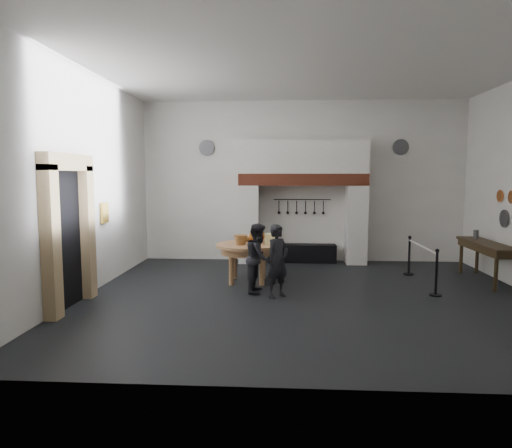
# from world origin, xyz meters

# --- Properties ---
(floor) EXTENTS (9.00, 8.00, 0.02)m
(floor) POSITION_xyz_m (0.00, 0.00, 0.00)
(floor) COLOR black
(floor) RESTS_ON ground
(ceiling) EXTENTS (9.00, 8.00, 0.02)m
(ceiling) POSITION_xyz_m (0.00, 0.00, 4.50)
(ceiling) COLOR silver
(ceiling) RESTS_ON wall_back
(wall_back) EXTENTS (9.00, 0.02, 4.50)m
(wall_back) POSITION_xyz_m (0.00, 4.00, 2.25)
(wall_back) COLOR white
(wall_back) RESTS_ON floor
(wall_front) EXTENTS (9.00, 0.02, 4.50)m
(wall_front) POSITION_xyz_m (0.00, -4.00, 2.25)
(wall_front) COLOR white
(wall_front) RESTS_ON floor
(wall_left) EXTENTS (0.02, 8.00, 4.50)m
(wall_left) POSITION_xyz_m (-4.50, 0.00, 2.25)
(wall_left) COLOR white
(wall_left) RESTS_ON floor
(chimney_pier_left) EXTENTS (0.55, 0.70, 2.15)m
(chimney_pier_left) POSITION_xyz_m (-1.48, 3.65, 1.07)
(chimney_pier_left) COLOR silver
(chimney_pier_left) RESTS_ON floor
(chimney_pier_right) EXTENTS (0.55, 0.70, 2.15)m
(chimney_pier_right) POSITION_xyz_m (1.48, 3.65, 1.07)
(chimney_pier_right) COLOR silver
(chimney_pier_right) RESTS_ON floor
(hearth_brick_band) EXTENTS (3.50, 0.72, 0.32)m
(hearth_brick_band) POSITION_xyz_m (0.00, 3.65, 2.31)
(hearth_brick_band) COLOR #9E442B
(hearth_brick_band) RESTS_ON chimney_pier_left
(chimney_hood) EXTENTS (3.50, 0.70, 0.90)m
(chimney_hood) POSITION_xyz_m (0.00, 3.65, 2.92)
(chimney_hood) COLOR silver
(chimney_hood) RESTS_ON hearth_brick_band
(iron_range) EXTENTS (1.90, 0.45, 0.50)m
(iron_range) POSITION_xyz_m (0.00, 3.72, 0.25)
(iron_range) COLOR black
(iron_range) RESTS_ON floor
(utensil_rail) EXTENTS (1.60, 0.02, 0.02)m
(utensil_rail) POSITION_xyz_m (0.00, 3.92, 1.75)
(utensil_rail) COLOR black
(utensil_rail) RESTS_ON wall_back
(door_recess) EXTENTS (0.04, 1.10, 2.50)m
(door_recess) POSITION_xyz_m (-4.47, -1.00, 1.25)
(door_recess) COLOR black
(door_recess) RESTS_ON floor
(door_jamb_near) EXTENTS (0.22, 0.30, 2.60)m
(door_jamb_near) POSITION_xyz_m (-4.38, -1.70, 1.30)
(door_jamb_near) COLOR tan
(door_jamb_near) RESTS_ON floor
(door_jamb_far) EXTENTS (0.22, 0.30, 2.60)m
(door_jamb_far) POSITION_xyz_m (-4.38, -0.30, 1.30)
(door_jamb_far) COLOR tan
(door_jamb_far) RESTS_ON floor
(door_lintel) EXTENTS (0.22, 1.70, 0.30)m
(door_lintel) POSITION_xyz_m (-4.38, -1.00, 2.65)
(door_lintel) COLOR tan
(door_lintel) RESTS_ON door_jamb_near
(wall_plaque) EXTENTS (0.05, 0.34, 0.44)m
(wall_plaque) POSITION_xyz_m (-4.45, 0.80, 1.60)
(wall_plaque) COLOR gold
(wall_plaque) RESTS_ON wall_left
(work_table) EXTENTS (1.83, 1.83, 0.07)m
(work_table) POSITION_xyz_m (-1.33, 1.22, 0.84)
(work_table) COLOR tan
(work_table) RESTS_ON floor
(pumpkin) EXTENTS (0.36, 0.36, 0.31)m
(pumpkin) POSITION_xyz_m (-1.13, 1.32, 1.03)
(pumpkin) COLOR #C3591B
(pumpkin) RESTS_ON work_table
(cheese_block_big) EXTENTS (0.22, 0.22, 0.24)m
(cheese_block_big) POSITION_xyz_m (-0.83, 1.17, 0.99)
(cheese_block_big) COLOR #F5EB92
(cheese_block_big) RESTS_ON work_table
(cheese_block_small) EXTENTS (0.18, 0.18, 0.20)m
(cheese_block_small) POSITION_xyz_m (-0.85, 1.47, 0.97)
(cheese_block_small) COLOR #D9D782
(cheese_block_small) RESTS_ON work_table
(wicker_basket) EXTENTS (0.41, 0.41, 0.22)m
(wicker_basket) POSITION_xyz_m (-1.48, 1.07, 0.98)
(wicker_basket) COLOR olive
(wicker_basket) RESTS_ON work_table
(bread_loaf) EXTENTS (0.31, 0.18, 0.13)m
(bread_loaf) POSITION_xyz_m (-1.43, 1.57, 0.94)
(bread_loaf) COLOR #A27A39
(bread_loaf) RESTS_ON work_table
(visitor_near) EXTENTS (0.63, 0.62, 1.46)m
(visitor_near) POSITION_xyz_m (-0.63, -0.06, 0.73)
(visitor_near) COLOR black
(visitor_near) RESTS_ON floor
(visitor_far) EXTENTS (0.61, 0.75, 1.43)m
(visitor_far) POSITION_xyz_m (-1.03, 0.34, 0.72)
(visitor_far) COLOR black
(visitor_far) RESTS_ON floor
(side_table) EXTENTS (0.55, 2.20, 0.06)m
(side_table) POSITION_xyz_m (4.10, 1.58, 0.87)
(side_table) COLOR #322412
(side_table) RESTS_ON floor
(pewter_jug) EXTENTS (0.12, 0.12, 0.22)m
(pewter_jug) POSITION_xyz_m (4.10, 2.18, 1.01)
(pewter_jug) COLOR #494A4E
(pewter_jug) RESTS_ON side_table
(copper_pan_c) EXTENTS (0.03, 0.30, 0.30)m
(copper_pan_c) POSITION_xyz_m (4.46, 1.30, 1.95)
(copper_pan_c) COLOR #C6662D
(copper_pan_c) RESTS_ON wall_right
(copper_pan_d) EXTENTS (0.03, 0.28, 0.28)m
(copper_pan_d) POSITION_xyz_m (4.46, 1.85, 1.95)
(copper_pan_d) COLOR #C6662D
(copper_pan_d) RESTS_ON wall_right
(pewter_plate_right) EXTENTS (0.03, 0.40, 0.40)m
(pewter_plate_right) POSITION_xyz_m (4.46, 1.60, 1.45)
(pewter_plate_right) COLOR #4C4C51
(pewter_plate_right) RESTS_ON wall_right
(pewter_plate_back_left) EXTENTS (0.44, 0.03, 0.44)m
(pewter_plate_back_left) POSITION_xyz_m (-2.70, 3.96, 3.20)
(pewter_plate_back_left) COLOR #4C4C51
(pewter_plate_back_left) RESTS_ON wall_back
(pewter_plate_back_right) EXTENTS (0.44, 0.03, 0.44)m
(pewter_plate_back_right) POSITION_xyz_m (2.70, 3.96, 3.20)
(pewter_plate_back_right) COLOR #4C4C51
(pewter_plate_back_right) RESTS_ON wall_back
(barrier_post_near) EXTENTS (0.05, 0.05, 0.90)m
(barrier_post_near) POSITION_xyz_m (2.56, 0.23, 0.45)
(barrier_post_near) COLOR black
(barrier_post_near) RESTS_ON floor
(barrier_post_far) EXTENTS (0.05, 0.05, 0.90)m
(barrier_post_far) POSITION_xyz_m (2.56, 2.23, 0.45)
(barrier_post_far) COLOR black
(barrier_post_far) RESTS_ON floor
(barrier_rope) EXTENTS (0.04, 2.00, 0.04)m
(barrier_rope) POSITION_xyz_m (2.56, 1.23, 0.85)
(barrier_rope) COLOR silver
(barrier_rope) RESTS_ON barrier_post_near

